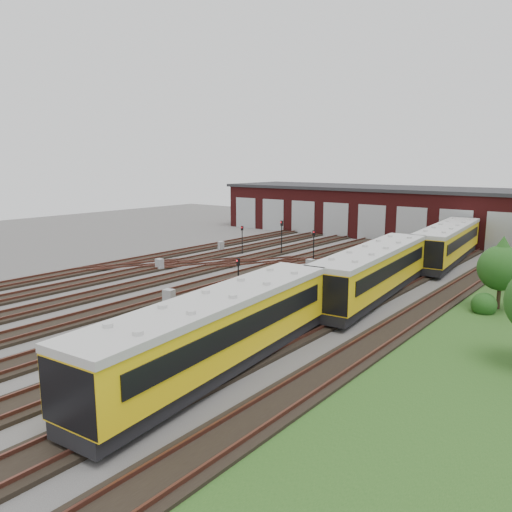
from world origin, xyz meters
The scene contains 15 objects.
ground centered at (0.00, 0.00, 0.00)m, with size 120.00×120.00×0.00m, color #44423F.
track_network centered at (-0.17, 0.59, 0.11)m, with size 30.40×70.00×0.33m.
maintenance_shed centered at (-0.01, 39.97, 3.20)m, with size 51.00×12.50×6.35m.
metro_train centered at (10.00, 9.19, 2.04)m, with size 4.48×48.36×3.34m.
signal_mast_0 centered at (-8.56, 17.04, 1.89)m, with size 0.26×0.25×2.96m.
signal_mast_1 centered at (0.19, 17.05, 2.07)m, with size 0.29×0.28×3.23m.
signal_mast_2 centered at (-5.09, 19.28, 2.27)m, with size 0.30×0.29×3.58m.
signal_mast_3 centered at (2.46, 3.40, 1.87)m, with size 0.29×0.28×2.90m.
relay_cabinet_0 centered at (-9.13, 6.19, 0.53)m, with size 0.63×0.53×1.05m, color #95979A.
relay_cabinet_1 centered at (-11.69, 17.17, 0.51)m, with size 0.61×0.51×1.01m, color #95979A.
relay_cabinet_2 centered at (0.02, -0.92, 0.57)m, with size 0.69×0.57×1.15m, color #95979A.
relay_cabinet_3 centered at (1.68, 14.17, 0.55)m, with size 0.66×0.55×1.10m, color #95979A.
relay_cabinet_4 centered at (2.97, 19.52, 0.54)m, with size 0.65×0.54×1.08m, color #95979A.
tree_3 centered at (17.54, 11.91, 3.14)m, with size 2.95×2.95×4.89m.
bush_0 centered at (17.03, 10.45, 0.79)m, with size 1.57×1.57×1.57m, color #1C4213.
Camera 1 is at (24.60, -22.66, 9.49)m, focal length 35.00 mm.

